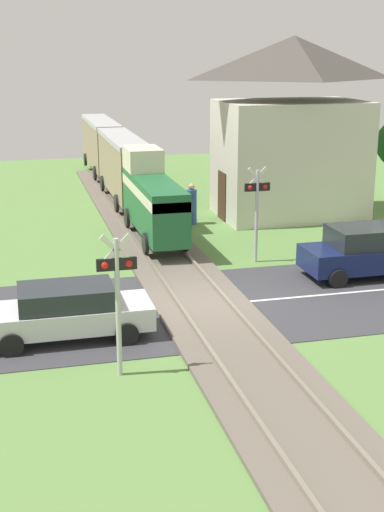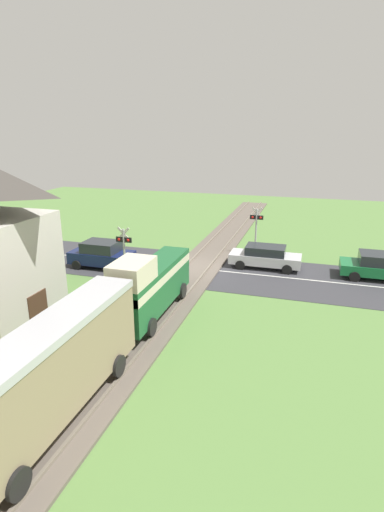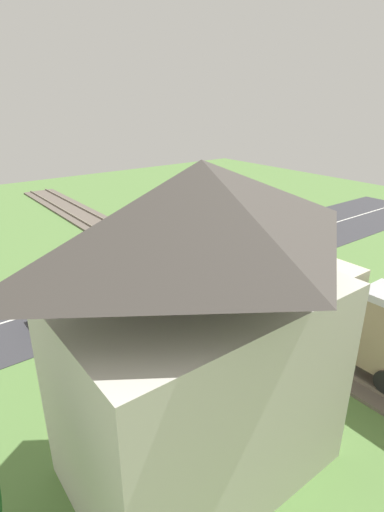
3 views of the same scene
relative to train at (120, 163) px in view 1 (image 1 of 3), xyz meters
The scene contains 10 objects.
ground_plane 15.48m from the train, 90.00° to the right, with size 60.00×60.00×0.00m, color #5B8442.
road_surface 15.48m from the train, 90.00° to the right, with size 48.00×6.40×0.02m.
track_bed 15.47m from the train, 90.00° to the right, with size 2.80×48.00×0.24m.
train is the anchor object (origin of this frame).
car_near_crossing 17.31m from the train, 103.34° to the right, with size 4.36×1.83×1.43m.
car_far_side 15.13m from the train, 67.27° to the right, with size 3.92×1.97×1.68m.
crossing_signal_west_approach 19.49m from the train, 98.84° to the right, with size 0.90×0.18×3.37m.
crossing_signal_east_approach 11.86m from the train, 75.37° to the right, with size 0.90×0.18×3.37m.
station_building 8.63m from the train, 36.59° to the right, with size 6.64×4.50×7.74m.
pedestrian_by_station 6.03m from the train, 68.43° to the right, with size 0.43×0.43×1.75m.
Camera 1 is at (-5.07, -18.85, 7.27)m, focal length 50.00 mm.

